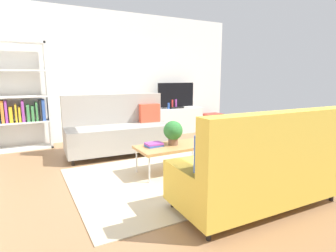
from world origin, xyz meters
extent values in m
plane|color=#936B47|center=(0.00, 0.00, 0.00)|extent=(7.68, 7.68, 0.00)
cube|color=white|center=(0.00, 2.80, 1.45)|extent=(6.40, 0.12, 2.90)
cube|color=beige|center=(-0.01, -0.29, 0.01)|extent=(2.90, 2.20, 0.01)
cube|color=gray|center=(-0.36, 1.26, 0.32)|extent=(1.94, 0.94, 0.44)
cube|color=gray|center=(-0.35, 1.58, 0.82)|extent=(1.91, 0.30, 0.56)
cube|color=gray|center=(0.49, 1.21, 0.43)|extent=(0.24, 0.85, 0.22)
cube|color=gray|center=(-1.21, 1.30, 0.43)|extent=(0.24, 0.85, 0.22)
cylinder|color=black|center=(0.49, 0.87, 0.05)|extent=(0.05, 0.05, 0.10)
cylinder|color=black|center=(-1.25, 0.97, 0.05)|extent=(0.05, 0.05, 0.10)
cylinder|color=black|center=(0.52, 1.55, 0.05)|extent=(0.05, 0.05, 0.10)
cylinder|color=black|center=(-1.21, 1.64, 0.05)|extent=(0.05, 0.05, 0.10)
cube|color=#D84C33|center=(0.31, 1.36, 0.72)|extent=(0.41, 0.16, 0.36)
cube|color=gold|center=(0.34, -1.44, 0.32)|extent=(1.92, 0.89, 0.44)
cube|color=gold|center=(0.33, -1.76, 0.82)|extent=(1.90, 0.25, 0.56)
cube|color=gold|center=(-0.51, -1.42, 0.43)|extent=(0.22, 0.85, 0.22)
cube|color=gold|center=(1.19, -1.47, 0.43)|extent=(0.22, 0.85, 0.22)
cylinder|color=black|center=(-0.52, -1.08, 0.05)|extent=(0.05, 0.05, 0.10)
cylinder|color=black|center=(1.22, -1.13, 0.05)|extent=(0.05, 0.05, 0.10)
cylinder|color=black|center=(-0.54, -1.76, 0.05)|extent=(0.05, 0.05, 0.10)
cylinder|color=black|center=(1.20, -1.81, 0.05)|extent=(0.05, 0.05, 0.10)
cube|color=#3359B2|center=(-0.34, -1.56, 0.72)|extent=(0.40, 0.15, 0.36)
cube|color=#B7844C|center=(0.04, -0.09, 0.40)|extent=(1.10, 0.56, 0.04)
cylinder|color=silver|center=(-0.46, 0.14, 0.19)|extent=(0.02, 0.02, 0.38)
cylinder|color=silver|center=(0.54, 0.14, 0.19)|extent=(0.02, 0.02, 0.38)
cylinder|color=silver|center=(-0.46, -0.32, 0.19)|extent=(0.02, 0.02, 0.38)
cylinder|color=silver|center=(0.54, -0.32, 0.19)|extent=(0.02, 0.02, 0.38)
cube|color=silver|center=(1.54, 2.46, 0.32)|extent=(1.40, 0.44, 0.64)
cube|color=black|center=(1.54, 2.44, 0.66)|extent=(0.36, 0.20, 0.04)
cube|color=black|center=(1.54, 2.44, 0.98)|extent=(1.00, 0.05, 0.60)
cube|color=white|center=(-1.43, 2.48, 1.05)|extent=(0.04, 0.36, 2.10)
cube|color=white|center=(-1.96, 2.48, 2.08)|extent=(1.10, 0.36, 0.04)
cube|color=white|center=(-1.96, 2.48, 0.02)|extent=(1.10, 0.36, 0.04)
cube|color=white|center=(-1.96, 2.48, 0.55)|extent=(1.02, 0.36, 0.03)
cube|color=white|center=(-1.96, 2.48, 1.05)|extent=(1.02, 0.36, 0.03)
cube|color=white|center=(-1.96, 2.48, 1.55)|extent=(1.02, 0.36, 0.03)
cube|color=orange|center=(-2.24, 2.48, 0.78)|extent=(0.05, 0.29, 0.42)
cube|color=purple|center=(-2.18, 2.48, 0.78)|extent=(0.04, 0.29, 0.42)
cube|color=gold|center=(-2.10, 2.48, 0.71)|extent=(0.06, 0.29, 0.30)
cube|color=gold|center=(-2.02, 2.48, 0.74)|extent=(0.03, 0.29, 0.34)
cube|color=gold|center=(-1.96, 2.48, 0.71)|extent=(0.04, 0.29, 0.29)
cube|color=purple|center=(-1.90, 2.48, 0.77)|extent=(0.05, 0.29, 0.41)
cube|color=#3F8C4C|center=(-1.81, 2.48, 0.73)|extent=(0.05, 0.29, 0.33)
cube|color=#3F8C4C|center=(-1.73, 2.48, 0.71)|extent=(0.05, 0.29, 0.30)
cube|color=#3F8C4C|center=(-1.66, 2.48, 0.75)|extent=(0.04, 0.29, 0.37)
cube|color=#262626|center=(-1.59, 2.48, 0.77)|extent=(0.03, 0.29, 0.41)
cube|color=#3359B2|center=(-1.53, 2.48, 0.77)|extent=(0.06, 0.29, 0.42)
cube|color=#B2382D|center=(2.64, 2.36, 0.22)|extent=(0.52, 0.40, 0.44)
cylinder|color=brown|center=(0.06, -0.05, 0.47)|extent=(0.15, 0.15, 0.10)
sphere|color=#2D7233|center=(0.06, -0.05, 0.64)|extent=(0.29, 0.29, 0.29)
cube|color=#3359B2|center=(-0.24, -0.01, 0.43)|extent=(0.25, 0.20, 0.03)
cube|color=purple|center=(-0.24, -0.01, 0.46)|extent=(0.24, 0.18, 0.03)
cylinder|color=#33B29E|center=(0.96, 2.51, 0.73)|extent=(0.10, 0.10, 0.18)
cylinder|color=silver|center=(1.12, 2.51, 0.72)|extent=(0.13, 0.13, 0.15)
cylinder|color=#3359B2|center=(1.32, 2.42, 0.72)|extent=(0.06, 0.06, 0.15)
cylinder|color=red|center=(1.43, 2.42, 0.75)|extent=(0.05, 0.05, 0.23)
cylinder|color=purple|center=(1.53, 2.42, 0.76)|extent=(0.06, 0.06, 0.23)
camera|label=1|loc=(-1.90, -3.52, 1.43)|focal=29.04mm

